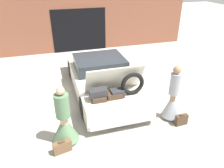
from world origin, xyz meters
TOP-DOWN VIEW (x-y plane):
  - ground_plane at (0.00, 0.00)m, footprint 40.00×40.00m
  - garage_wall_back at (0.00, 4.70)m, footprint 12.00×0.14m
  - car at (-0.00, -0.01)m, footprint 2.01×4.79m
  - person_left at (-1.55, -2.32)m, footprint 0.67×0.67m
  - person_right at (1.55, -2.20)m, footprint 0.54×0.54m
  - suitcase_beside_left_person at (-1.67, -2.69)m, footprint 0.46×0.24m
  - suitcase_beside_right_person at (1.67, -2.59)m, footprint 0.37×0.16m

SIDE VIEW (x-z plane):
  - ground_plane at x=0.00m, z-range 0.00..0.00m
  - suitcase_beside_left_person at x=-1.67m, z-range -0.01..0.32m
  - suitcase_beside_right_person at x=1.67m, z-range -0.01..0.34m
  - car at x=0.00m, z-range -0.26..1.37m
  - person_left at x=-1.55m, z-range -0.24..1.36m
  - person_right at x=1.55m, z-range -0.23..1.44m
  - garage_wall_back at x=0.00m, z-range -0.01..2.79m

